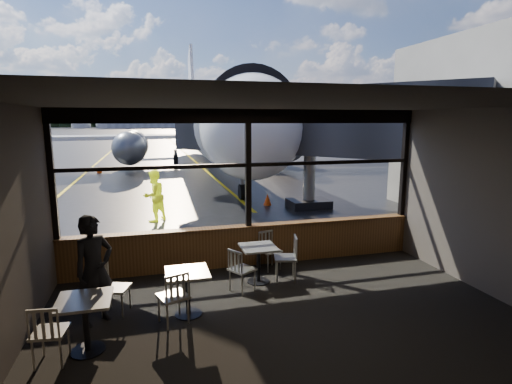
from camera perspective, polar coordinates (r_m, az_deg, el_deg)
name	(u,v)px	position (r m, az deg, el deg)	size (l,w,h in m)	color
ground_plane	(154,131)	(128.52, -14.30, 8.42)	(520.00, 520.00, 0.00)	black
carpet_floor	(294,329)	(6.69, 5.51, -18.92)	(8.00, 6.00, 0.01)	black
ceiling	(299,103)	(5.86, 6.10, 12.48)	(8.00, 6.00, 0.04)	#38332D
wall_right	(510,208)	(8.33, 32.49, -1.88)	(0.04, 6.00, 3.50)	#48403A
wall_back	(432,315)	(3.57, 23.83, -15.75)	(8.00, 0.04, 3.50)	#48403A
window_sill	(248,246)	(9.16, -1.09, -7.68)	(8.00, 0.28, 0.90)	#56351A
window_header	(248,116)	(8.72, -1.16, 10.77)	(8.00, 0.18, 0.30)	black
mullion_left	(51,176)	(8.73, -27.21, 2.07)	(0.12, 0.12, 2.60)	black
mullion_centre	(248,169)	(8.78, -1.13, 3.25)	(0.12, 0.12, 2.60)	black
mullion_right	(404,164)	(10.46, 20.42, 3.73)	(0.12, 0.12, 2.60)	black
window_transom	(248,165)	(8.77, -1.13, 3.90)	(8.00, 0.10, 0.08)	black
airliner	(208,87)	(28.52, -6.89, 14.67)	(30.15, 36.17, 11.05)	white
jet_bridge	(306,143)	(15.10, 7.17, 6.91)	(9.07, 11.09, 4.84)	#2E2E31
cafe_table_near	(258,264)	(8.22, 0.35, -10.30)	(0.70, 0.70, 0.76)	gray
cafe_table_mid	(188,293)	(7.03, -9.72, -14.09)	(0.71, 0.71, 0.78)	#9C988F
cafe_table_left	(86,326)	(6.41, -23.11, -17.15)	(0.73, 0.73, 0.80)	gray
chair_near_e	(285,258)	(8.33, 4.23, -9.40)	(0.51, 0.51, 0.94)	beige
chair_near_w	(242,270)	(7.79, -1.97, -11.05)	(0.48, 0.48, 0.88)	beige
chair_near_n	(270,251)	(8.90, 2.03, -8.41)	(0.46, 0.46, 0.85)	#B4AEA2
chair_mid_s	(173,297)	(6.78, -11.77, -14.44)	(0.50, 0.50, 0.92)	beige
chair_mid_w	(116,289)	(7.36, -19.43, -12.91)	(0.49, 0.49, 0.89)	beige
chair_left_s	(50,333)	(6.33, -27.34, -17.42)	(0.49, 0.49, 0.89)	#BCB8AA
passenger	(94,270)	(7.01, -22.11, -10.28)	(0.66, 0.43, 1.80)	black
ground_crew	(154,196)	(13.40, -14.38, -0.53)	(0.82, 0.64, 1.69)	#BFF219
cone_nose	(247,191)	(17.46, -1.33, 0.19)	(0.33, 0.33, 0.46)	orange
cone_wing	(99,169)	(27.00, -21.48, 3.04)	(0.34, 0.34, 0.47)	#E54007
hangar_mid	(151,117)	(193.48, -14.71, 10.37)	(38.00, 15.00, 10.00)	silver
hangar_right	(280,115)	(196.55, 3.39, 10.96)	(50.00, 20.00, 12.00)	silver
fuel_tank_a	(81,121)	(192.49, -23.75, 9.26)	(8.00, 8.00, 6.00)	silver
fuel_tank_b	(105,121)	(191.30, -20.75, 9.46)	(8.00, 8.00, 6.00)	silver
fuel_tank_c	(129,121)	(190.63, -17.72, 9.63)	(8.00, 8.00, 6.00)	silver
treeline	(151,115)	(218.49, -14.79, 10.57)	(360.00, 3.00, 12.00)	black
cone_extra	(267,199)	(15.58, 1.64, -1.08)	(0.32, 0.32, 0.44)	#EB3607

